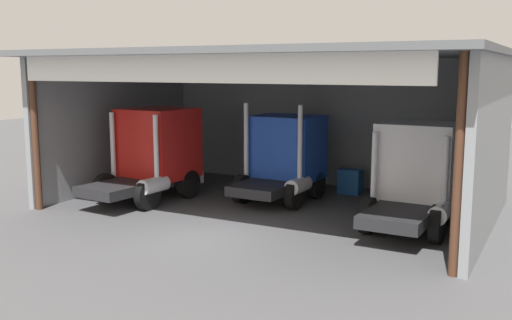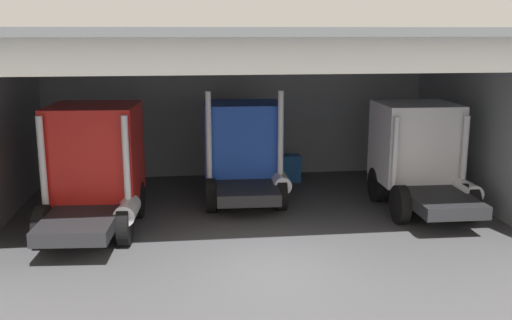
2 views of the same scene
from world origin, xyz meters
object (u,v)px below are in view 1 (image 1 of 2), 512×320
(truck_red_right_bay, at_px, (154,152))
(oil_drum, at_px, (346,181))
(tool_cart, at_px, (350,181))
(truck_white_center_left_bay, at_px, (417,173))
(truck_blue_left_bay, at_px, (285,156))

(truck_red_right_bay, bearing_deg, oil_drum, 40.35)
(truck_red_right_bay, distance_m, tool_cart, 7.89)
(truck_white_center_left_bay, distance_m, oil_drum, 5.47)
(truck_red_right_bay, distance_m, truck_white_center_left_bay, 9.88)
(truck_red_right_bay, height_order, truck_white_center_left_bay, truck_red_right_bay)
(tool_cart, bearing_deg, truck_white_center_left_bay, -47.15)
(oil_drum, height_order, tool_cart, tool_cart)
(truck_blue_left_bay, distance_m, tool_cart, 3.14)
(truck_blue_left_bay, distance_m, truck_white_center_left_bay, 5.62)
(tool_cart, bearing_deg, truck_red_right_bay, -144.90)
(truck_blue_left_bay, height_order, tool_cart, truck_blue_left_bay)
(truck_red_right_bay, distance_m, truck_blue_left_bay, 5.02)
(truck_red_right_bay, height_order, oil_drum, truck_red_right_bay)
(truck_white_center_left_bay, relative_size, oil_drum, 5.14)
(truck_blue_left_bay, xyz_separation_m, truck_white_center_left_bay, (5.39, -1.58, 0.03))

